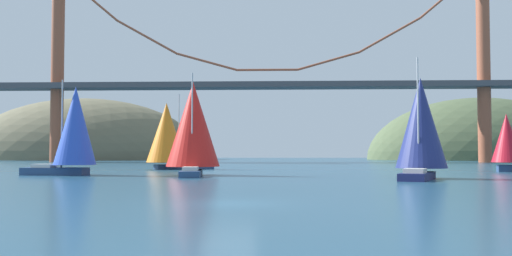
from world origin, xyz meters
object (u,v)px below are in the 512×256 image
object	(u,v)px
sailboat_blue_spinnaker	(74,129)
sailboat_navy_sail	(421,126)
sailboat_crimson_sail	(509,141)
sailboat_red_spinnaker	(193,126)
sailboat_orange_sail	(167,134)

from	to	relation	value
sailboat_blue_spinnaker	sailboat_navy_sail	xyz separation A→B (m)	(32.65, -5.49, -0.02)
sailboat_blue_spinnaker	sailboat_crimson_sail	world-z (taller)	sailboat_blue_spinnaker
sailboat_red_spinnaker	sailboat_navy_sail	bearing A→B (deg)	-15.26
sailboat_crimson_sail	sailboat_orange_sail	world-z (taller)	sailboat_orange_sail
sailboat_crimson_sail	sailboat_navy_sail	world-z (taller)	sailboat_navy_sail
sailboat_navy_sail	sailboat_crimson_sail	bearing A→B (deg)	49.08
sailboat_red_spinnaker	sailboat_navy_sail	xyz separation A→B (m)	(20.78, -5.67, -0.31)
sailboat_red_spinnaker	sailboat_crimson_sail	size ratio (longest dim) A/B	1.32
sailboat_crimson_sail	sailboat_navy_sail	xyz separation A→B (m)	(-14.39, -16.61, 1.03)
sailboat_blue_spinnaker	sailboat_crimson_sail	size ratio (longest dim) A/B	1.26
sailboat_red_spinnaker	sailboat_crimson_sail	xyz separation A→B (m)	(35.17, 10.94, -1.34)
sailboat_navy_sail	sailboat_blue_spinnaker	bearing A→B (deg)	170.46
sailboat_orange_sail	sailboat_red_spinnaker	bearing A→B (deg)	-71.02
sailboat_crimson_sail	sailboat_navy_sail	bearing A→B (deg)	-130.92
sailboat_crimson_sail	sailboat_orange_sail	size ratio (longest dim) A/B	0.75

